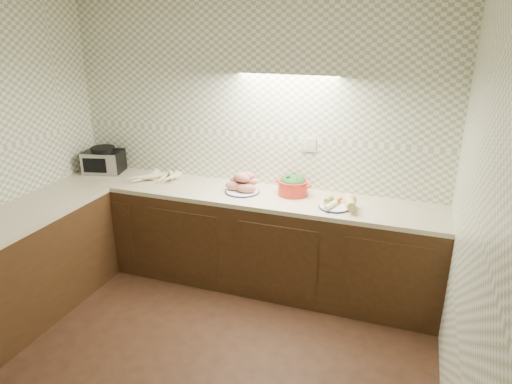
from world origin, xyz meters
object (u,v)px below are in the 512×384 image
(toaster_oven, at_px, (104,160))
(sweet_potato_plate, at_px, (243,184))
(onion_bowl, at_px, (243,183))
(parsnip_pile, at_px, (161,176))
(veg_plate, at_px, (342,203))
(dutch_oven, at_px, (293,185))

(toaster_oven, height_order, sweet_potato_plate, toaster_oven)
(sweet_potato_plate, bearing_deg, onion_bowl, 109.01)
(parsnip_pile, distance_m, veg_plate, 1.80)
(sweet_potato_plate, bearing_deg, toaster_oven, 177.26)
(dutch_oven, xyz_separation_m, veg_plate, (0.47, -0.17, -0.05))
(toaster_oven, relative_size, sweet_potato_plate, 1.33)
(toaster_oven, bearing_deg, sweet_potato_plate, -16.53)
(parsnip_pile, height_order, veg_plate, veg_plate)
(onion_bowl, relative_size, dutch_oven, 0.44)
(parsnip_pile, bearing_deg, dutch_oven, 1.07)
(parsnip_pile, height_order, dutch_oven, dutch_oven)
(sweet_potato_plate, xyz_separation_m, veg_plate, (0.91, -0.08, -0.03))
(parsnip_pile, bearing_deg, sweet_potato_plate, -3.83)
(veg_plate, bearing_deg, toaster_oven, 176.36)
(onion_bowl, height_order, dutch_oven, dutch_oven)
(veg_plate, bearing_deg, sweet_potato_plate, 174.84)
(dutch_oven, bearing_deg, parsnip_pile, -168.51)
(sweet_potato_plate, distance_m, onion_bowl, 0.12)
(parsnip_pile, relative_size, onion_bowl, 3.21)
(toaster_oven, xyz_separation_m, parsnip_pile, (0.67, -0.02, -0.09))
(parsnip_pile, xyz_separation_m, dutch_oven, (1.33, 0.02, 0.05))
(parsnip_pile, xyz_separation_m, sweet_potato_plate, (0.88, -0.06, 0.04))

